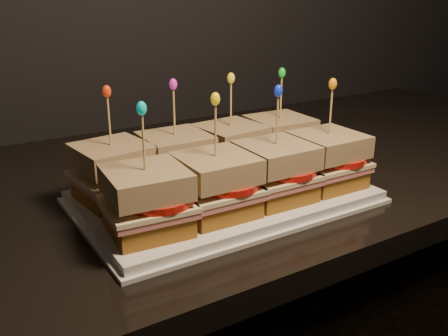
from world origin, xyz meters
TOP-DOWN VIEW (x-y plane):
  - granite_slab at (-0.57, 1.66)m, footprint 2.27×0.70m
  - platter at (-0.39, 1.52)m, footprint 0.41×0.26m
  - platter_rim at (-0.39, 1.52)m, footprint 0.43×0.27m
  - sandwich_0_bread_bot at (-0.54, 1.58)m, footprint 0.10×0.10m
  - sandwich_0_ham at (-0.54, 1.58)m, footprint 0.11×0.11m
  - sandwich_0_cheese at (-0.54, 1.58)m, footprint 0.12×0.11m
  - sandwich_0_tomato at (-0.53, 1.57)m, footprint 0.09×0.09m
  - sandwich_0_bread_top at (-0.54, 1.58)m, footprint 0.11×0.11m
  - sandwich_0_pick at (-0.54, 1.58)m, footprint 0.00×0.00m
  - sandwich_0_frill at (-0.54, 1.58)m, footprint 0.01×0.01m
  - sandwich_1_bread_bot at (-0.44, 1.58)m, footprint 0.09×0.09m
  - sandwich_1_ham at (-0.44, 1.58)m, footprint 0.10×0.10m
  - sandwich_1_cheese at (-0.44, 1.58)m, footprint 0.11×0.10m
  - sandwich_1_tomato at (-0.43, 1.57)m, footprint 0.09×0.09m
  - sandwich_1_bread_top at (-0.44, 1.58)m, footprint 0.10×0.10m
  - sandwich_1_pick at (-0.44, 1.58)m, footprint 0.00×0.00m
  - sandwich_1_frill at (-0.44, 1.58)m, footprint 0.01×0.01m
  - sandwich_2_bread_bot at (-0.34, 1.58)m, footprint 0.10×0.10m
  - sandwich_2_ham at (-0.34, 1.58)m, footprint 0.11×0.11m
  - sandwich_2_cheese at (-0.34, 1.58)m, footprint 0.11×0.11m
  - sandwich_2_tomato at (-0.33, 1.57)m, footprint 0.09×0.09m
  - sandwich_2_bread_top at (-0.34, 1.58)m, footprint 0.10×0.10m
  - sandwich_2_pick at (-0.34, 1.58)m, footprint 0.00×0.00m
  - sandwich_2_frill at (-0.34, 1.58)m, footprint 0.01×0.01m
  - sandwich_3_bread_bot at (-0.25, 1.58)m, footprint 0.10×0.10m
  - sandwich_3_ham at (-0.25, 1.58)m, footprint 0.11×0.10m
  - sandwich_3_cheese at (-0.25, 1.58)m, footprint 0.11×0.10m
  - sandwich_3_tomato at (-0.23, 1.57)m, footprint 0.09×0.09m
  - sandwich_3_bread_top at (-0.25, 1.58)m, footprint 0.10×0.10m
  - sandwich_3_pick at (-0.25, 1.58)m, footprint 0.00×0.00m
  - sandwich_3_frill at (-0.25, 1.58)m, footprint 0.01×0.01m
  - sandwich_4_bread_bot at (-0.54, 1.46)m, footprint 0.10×0.10m
  - sandwich_4_ham at (-0.54, 1.46)m, footprint 0.11×0.11m
  - sandwich_4_cheese at (-0.54, 1.46)m, footprint 0.11×0.11m
  - sandwich_4_tomato at (-0.53, 1.46)m, footprint 0.09×0.09m
  - sandwich_4_bread_top at (-0.54, 1.46)m, footprint 0.10×0.10m
  - sandwich_4_pick at (-0.54, 1.46)m, footprint 0.00×0.00m
  - sandwich_4_frill at (-0.54, 1.46)m, footprint 0.01×0.01m
  - sandwich_5_bread_bot at (-0.44, 1.46)m, footprint 0.09×0.09m
  - sandwich_5_ham at (-0.44, 1.46)m, footprint 0.10×0.10m
  - sandwich_5_cheese at (-0.44, 1.46)m, footprint 0.11×0.10m
  - sandwich_5_tomato at (-0.43, 1.46)m, footprint 0.09×0.09m
  - sandwich_5_bread_top at (-0.44, 1.46)m, footprint 0.10×0.10m
  - sandwich_5_pick at (-0.44, 1.46)m, footprint 0.00×0.00m
  - sandwich_5_frill at (-0.44, 1.46)m, footprint 0.01×0.01m
  - sandwich_6_bread_bot at (-0.34, 1.46)m, footprint 0.09×0.09m
  - sandwich_6_ham at (-0.34, 1.46)m, footprint 0.10×0.10m
  - sandwich_6_cheese at (-0.34, 1.46)m, footprint 0.11×0.10m
  - sandwich_6_tomato at (-0.33, 1.46)m, footprint 0.09×0.09m
  - sandwich_6_bread_top at (-0.34, 1.46)m, footprint 0.10×0.10m
  - sandwich_6_pick at (-0.34, 1.46)m, footprint 0.00×0.00m
  - sandwich_6_frill at (-0.34, 1.46)m, footprint 0.01×0.01m
  - sandwich_7_bread_bot at (-0.25, 1.46)m, footprint 0.09×0.09m
  - sandwich_7_ham at (-0.25, 1.46)m, footprint 0.10×0.10m
  - sandwich_7_cheese at (-0.25, 1.46)m, footprint 0.11×0.10m
  - sandwich_7_tomato at (-0.23, 1.46)m, footprint 0.09×0.09m
  - sandwich_7_bread_top at (-0.25, 1.46)m, footprint 0.10×0.10m
  - sandwich_7_pick at (-0.25, 1.46)m, footprint 0.00×0.00m
  - sandwich_7_frill at (-0.25, 1.46)m, footprint 0.01×0.01m

SIDE VIEW (x-z plane):
  - granite_slab at x=-0.57m, z-range 0.85..0.89m
  - platter_rim at x=-0.39m, z-range 0.89..0.89m
  - platter at x=-0.39m, z-range 0.89..0.91m
  - sandwich_0_bread_bot at x=-0.54m, z-range 0.91..0.93m
  - sandwich_1_bread_bot at x=-0.44m, z-range 0.91..0.93m
  - sandwich_2_bread_bot at x=-0.34m, z-range 0.91..0.93m
  - sandwich_3_bread_bot at x=-0.25m, z-range 0.91..0.93m
  - sandwich_4_bread_bot at x=-0.54m, z-range 0.91..0.93m
  - sandwich_5_bread_bot at x=-0.44m, z-range 0.91..0.93m
  - sandwich_6_bread_bot at x=-0.34m, z-range 0.91..0.93m
  - sandwich_7_bread_bot at x=-0.25m, z-range 0.91..0.93m
  - sandwich_0_ham at x=-0.54m, z-range 0.93..0.94m
  - sandwich_1_ham at x=-0.44m, z-range 0.93..0.94m
  - sandwich_2_ham at x=-0.34m, z-range 0.93..0.94m
  - sandwich_3_ham at x=-0.25m, z-range 0.93..0.94m
  - sandwich_4_ham at x=-0.54m, z-range 0.93..0.94m
  - sandwich_5_ham at x=-0.44m, z-range 0.93..0.94m
  - sandwich_6_ham at x=-0.34m, z-range 0.93..0.94m
  - sandwich_7_ham at x=-0.25m, z-range 0.93..0.94m
  - sandwich_0_cheese at x=-0.54m, z-range 0.94..0.95m
  - sandwich_1_cheese at x=-0.44m, z-range 0.94..0.95m
  - sandwich_2_cheese at x=-0.34m, z-range 0.94..0.95m
  - sandwich_3_cheese at x=-0.25m, z-range 0.94..0.95m
  - sandwich_4_cheese at x=-0.54m, z-range 0.94..0.95m
  - sandwich_5_cheese at x=-0.44m, z-range 0.94..0.95m
  - sandwich_6_cheese at x=-0.34m, z-range 0.94..0.95m
  - sandwich_7_cheese at x=-0.25m, z-range 0.94..0.95m
  - sandwich_0_tomato at x=-0.53m, z-range 0.95..0.95m
  - sandwich_1_tomato at x=-0.43m, z-range 0.95..0.95m
  - sandwich_2_tomato at x=-0.33m, z-range 0.95..0.95m
  - sandwich_3_tomato at x=-0.23m, z-range 0.95..0.95m
  - sandwich_4_tomato at x=-0.53m, z-range 0.95..0.95m
  - sandwich_5_tomato at x=-0.43m, z-range 0.95..0.95m
  - sandwich_6_tomato at x=-0.33m, z-range 0.95..0.95m
  - sandwich_7_tomato at x=-0.23m, z-range 0.95..0.95m
  - sandwich_0_bread_top at x=-0.54m, z-range 0.95..0.99m
  - sandwich_1_bread_top at x=-0.44m, z-range 0.95..0.99m
  - sandwich_2_bread_top at x=-0.34m, z-range 0.95..0.99m
  - sandwich_3_bread_top at x=-0.25m, z-range 0.95..0.99m
  - sandwich_4_bread_top at x=-0.54m, z-range 0.95..0.99m
  - sandwich_5_bread_top at x=-0.44m, z-range 0.95..0.99m
  - sandwich_6_bread_top at x=-0.34m, z-range 0.95..0.99m
  - sandwich_7_bread_top at x=-0.25m, z-range 0.95..0.99m
  - sandwich_0_pick at x=-0.54m, z-range 0.97..1.06m
  - sandwich_1_pick at x=-0.44m, z-range 0.97..1.06m
  - sandwich_2_pick at x=-0.34m, z-range 0.97..1.06m
  - sandwich_3_pick at x=-0.25m, z-range 0.97..1.06m
  - sandwich_4_pick at x=-0.54m, z-range 0.97..1.06m
  - sandwich_5_pick at x=-0.44m, z-range 0.97..1.06m
  - sandwich_6_pick at x=-0.34m, z-range 0.97..1.06m
  - sandwich_7_pick at x=-0.25m, z-range 0.97..1.06m
  - sandwich_0_frill at x=-0.54m, z-range 1.05..1.07m
  - sandwich_1_frill at x=-0.44m, z-range 1.05..1.07m
  - sandwich_2_frill at x=-0.34m, z-range 1.05..1.07m
  - sandwich_3_frill at x=-0.25m, z-range 1.05..1.07m
  - sandwich_4_frill at x=-0.54m, z-range 1.05..1.07m
  - sandwich_5_frill at x=-0.44m, z-range 1.05..1.07m
  - sandwich_6_frill at x=-0.34m, z-range 1.05..1.07m
  - sandwich_7_frill at x=-0.25m, z-range 1.05..1.07m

